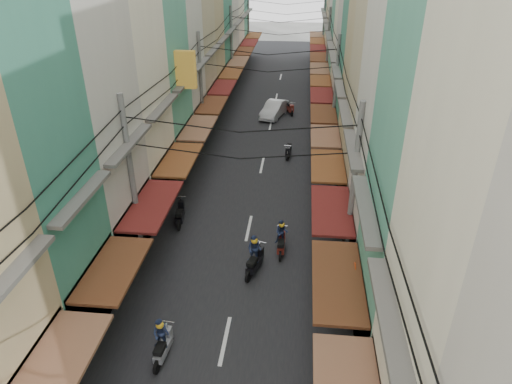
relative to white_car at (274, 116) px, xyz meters
The scene contains 13 objects.
ground 24.28m from the white_car, 90.32° to the right, with size 160.00×160.00×0.00m, color slate.
road 4.28m from the white_car, 91.83° to the right, with size 10.00×80.00×0.02m, color black.
sidewalk_left 7.90m from the white_car, 147.20° to the right, with size 3.00×80.00×0.06m, color gray.
sidewalk_right 7.67m from the white_car, 33.90° to the right, with size 3.00×80.00×0.06m, color gray.
building_row_left 14.83m from the white_car, 136.24° to the right, with size 7.80×67.67×23.70m.
building_row_right 14.51m from the white_car, 45.19° to the right, with size 7.80×68.98×22.59m.
utility_poles 11.37m from the white_car, 90.85° to the right, with size 10.20×66.13×8.20m.
white_car is the anchor object (origin of this frame).
bicycle 27.62m from the white_car, 77.70° to the right, with size 0.63×1.68×1.15m, color black.
moving_scooters 18.28m from the white_car, 90.38° to the right, with size 6.11×30.14×2.00m.
parked_scooters 26.91m from the white_car, 82.64° to the right, with size 13.49×13.41×0.98m.
pedestrians 24.27m from the white_car, 100.74° to the right, with size 14.42×25.86×2.25m.
traffic_sign 25.57m from the white_car, 79.49° to the right, with size 0.10×0.69×3.15m.
Camera 1 is at (2.49, -14.58, 13.57)m, focal length 32.00 mm.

